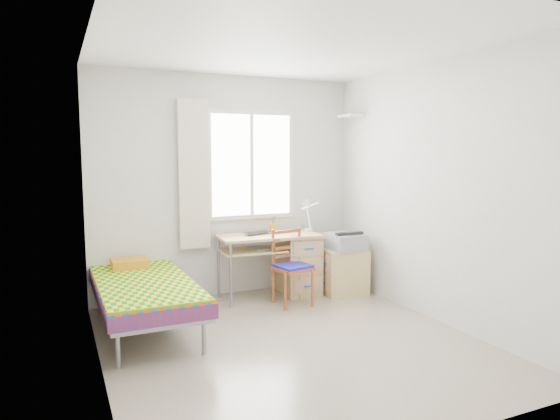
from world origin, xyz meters
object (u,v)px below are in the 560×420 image
object	(u,v)px
chair	(291,262)
cabinet	(343,271)
bed	(143,287)
printer	(345,241)
desk	(293,261)

from	to	relation	value
chair	cabinet	world-z (taller)	chair
bed	printer	size ratio (longest dim) A/B	4.08
bed	printer	distance (m)	2.41
desk	chair	bearing A→B (deg)	-115.37
bed	chair	bearing A→B (deg)	2.52
bed	chair	world-z (taller)	chair
chair	cabinet	distance (m)	0.78
bed	printer	bearing A→B (deg)	3.65
printer	chair	bearing A→B (deg)	-172.28
chair	cabinet	size ratio (longest dim) A/B	1.53
bed	chair	xyz separation A→B (m)	(1.64, 0.09, 0.09)
bed	cabinet	bearing A→B (deg)	4.10
desk	printer	size ratio (longest dim) A/B	2.64
bed	desk	size ratio (longest dim) A/B	1.55
bed	chair	distance (m)	1.65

